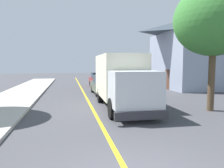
{
  "coord_description": "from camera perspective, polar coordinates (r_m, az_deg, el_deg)",
  "views": [
    {
      "loc": [
        -1.34,
        -4.47,
        2.61
      ],
      "look_at": [
        1.28,
        8.43,
        1.4
      ],
      "focal_mm": 34.3,
      "sensor_mm": 36.0,
      "label": 1
    }
  ],
  "objects": [
    {
      "name": "box_truck",
      "position": [
        12.85,
        2.55,
        1.48
      ],
      "size": [
        2.52,
        7.22,
        3.2
      ],
      "color": "#F2EDCC",
      "rests_on": "ground"
    },
    {
      "name": "parked_car_mid",
      "position": [
        24.8,
        -3.56,
        1.04
      ],
      "size": [
        1.89,
        4.44,
        1.67
      ],
      "color": "maroon",
      "rests_on": "ground"
    },
    {
      "name": "house_across_street",
      "position": [
        26.61,
        24.11,
        8.41
      ],
      "size": [
        11.64,
        8.84,
        8.25
      ],
      "color": "#939EB2",
      "rests_on": "ground"
    },
    {
      "name": "stop_sign",
      "position": [
        16.76,
        7.92,
        2.62
      ],
      "size": [
        0.8,
        0.1,
        2.65
      ],
      "color": "gray",
      "rests_on": "ground"
    },
    {
      "name": "parked_van_across",
      "position": [
        20.62,
        7.03,
        0.16
      ],
      "size": [
        1.86,
        4.43,
        1.67
      ],
      "color": "silver",
      "rests_on": "ground"
    },
    {
      "name": "parked_car_near",
      "position": [
        18.83,
        -2.32,
        -0.29
      ],
      "size": [
        1.91,
        4.44,
        1.67
      ],
      "color": "#4C564C",
      "rests_on": "ground"
    },
    {
      "name": "street_tree_far_side",
      "position": [
        13.37,
        25.52,
        15.07
      ],
      "size": [
        4.34,
        4.34,
        6.98
      ],
      "color": "brown",
      "rests_on": "ground"
    },
    {
      "name": "centre_line_yellow",
      "position": [
        14.76,
        -6.13,
        -4.95
      ],
      "size": [
        0.16,
        56.0,
        0.01
      ],
      "primitive_type": "cube",
      "color": "gold",
      "rests_on": "ground"
    }
  ]
}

